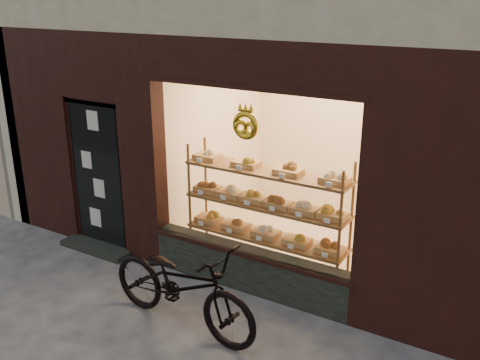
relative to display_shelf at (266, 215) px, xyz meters
The scene contains 2 objects.
display_shelf is the anchor object (origin of this frame).
bicycle 1.56m from the display_shelf, 98.79° to the right, with size 0.70×2.00×1.05m, color black.
Camera 1 is at (3.42, -3.05, 3.58)m, focal length 40.00 mm.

